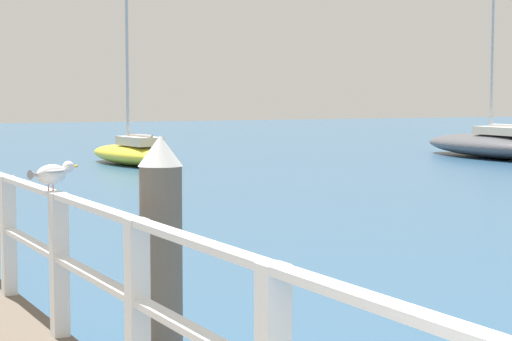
{
  "coord_description": "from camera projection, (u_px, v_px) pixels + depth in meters",
  "views": [
    {
      "loc": [
        -0.48,
        -0.86,
        2.26
      ],
      "look_at": [
        4.07,
        7.56,
        1.49
      ],
      "focal_mm": 63.2,
      "sensor_mm": 36.0,
      "label": 1
    }
  ],
  "objects": [
    {
      "name": "boat_2",
      "position": [
        498.0,
        145.0,
        33.87
      ],
      "size": [
        3.87,
        8.74,
        9.59
      ],
      "rotation": [
        0.0,
        0.0,
        -0.13
      ],
      "color": "#4C4C51",
      "rests_on": "ground_plane"
    },
    {
      "name": "boat_0",
      "position": [
        132.0,
        153.0,
        30.43
      ],
      "size": [
        1.94,
        5.49,
        6.67
      ],
      "rotation": [
        0.0,
        0.0,
        0.07
      ],
      "color": "gold",
      "rests_on": "ground_plane"
    },
    {
      "name": "seagull_foreground",
      "position": [
        52.0,
        173.0,
        6.77
      ],
      "size": [
        0.44,
        0.26,
        0.21
      ],
      "rotation": [
        0.0,
        0.0,
        5.2
      ],
      "color": "white",
      "rests_on": "pier_railing"
    },
    {
      "name": "dock_piling_near",
      "position": [
        161.0,
        287.0,
        5.93
      ],
      "size": [
        0.29,
        0.29,
        2.02
      ],
      "color": "#6B6056",
      "rests_on": "ground_plane"
    }
  ]
}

